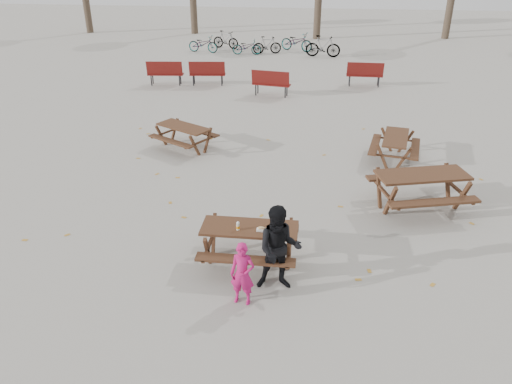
# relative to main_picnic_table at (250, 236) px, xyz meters

# --- Properties ---
(ground) EXTENTS (80.00, 80.00, 0.00)m
(ground) POSITION_rel_main_picnic_table_xyz_m (0.00, 0.00, -0.59)
(ground) COLOR gray
(ground) RESTS_ON ground
(main_picnic_table) EXTENTS (1.80, 1.45, 0.78)m
(main_picnic_table) POSITION_rel_main_picnic_table_xyz_m (0.00, 0.00, 0.00)
(main_picnic_table) COLOR #382114
(main_picnic_table) RESTS_ON ground
(food_tray) EXTENTS (0.18, 0.11, 0.03)m
(food_tray) POSITION_rel_main_picnic_table_xyz_m (0.23, -0.11, 0.21)
(food_tray) COLOR silver
(food_tray) RESTS_ON main_picnic_table
(bread_roll) EXTENTS (0.14, 0.06, 0.05)m
(bread_roll) POSITION_rel_main_picnic_table_xyz_m (0.23, -0.11, 0.25)
(bread_roll) COLOR tan
(bread_roll) RESTS_ON food_tray
(soda_bottle) EXTENTS (0.07, 0.07, 0.17)m
(soda_bottle) POSITION_rel_main_picnic_table_xyz_m (-0.20, -0.13, 0.26)
(soda_bottle) COLOR silver
(soda_bottle) RESTS_ON main_picnic_table
(child) EXTENTS (0.45, 0.33, 1.16)m
(child) POSITION_rel_main_picnic_table_xyz_m (0.04, -1.20, -0.01)
(child) COLOR #B81760
(child) RESTS_ON ground
(adult) EXTENTS (0.84, 0.68, 1.61)m
(adult) POSITION_rel_main_picnic_table_xyz_m (0.61, -0.71, 0.22)
(adult) COLOR black
(adult) RESTS_ON ground
(picnic_table_east) EXTENTS (2.39, 2.11, 0.87)m
(picnic_table_east) POSITION_rel_main_picnic_table_xyz_m (3.57, 2.59, -0.15)
(picnic_table_east) COLOR #382114
(picnic_table_east) RESTS_ON ground
(picnic_table_north) EXTENTS (2.08, 1.96, 0.70)m
(picnic_table_north) POSITION_rel_main_picnic_table_xyz_m (-2.67, 5.53, -0.23)
(picnic_table_north) COLOR #382114
(picnic_table_north) RESTS_ON ground
(picnic_table_far) EXTENTS (1.60, 1.86, 0.70)m
(picnic_table_far) POSITION_rel_main_picnic_table_xyz_m (3.36, 5.38, -0.24)
(picnic_table_far) COLOR #382114
(picnic_table_far) RESTS_ON ground
(park_bench_row) EXTENTS (9.93, 2.54, 1.03)m
(park_bench_row) POSITION_rel_main_picnic_table_xyz_m (-1.56, 12.54, -0.07)
(park_bench_row) COLOR maroon
(park_bench_row) RESTS_ON ground
(bicycle_row) EXTENTS (8.32, 2.48, 1.09)m
(bicycle_row) POSITION_rel_main_picnic_table_xyz_m (-1.74, 19.77, -0.11)
(bicycle_row) COLOR black
(bicycle_row) RESTS_ON ground
(fallen_leaves) EXTENTS (11.00, 11.00, 0.01)m
(fallen_leaves) POSITION_rel_main_picnic_table_xyz_m (0.50, 2.50, -0.58)
(fallen_leaves) COLOR #B6812B
(fallen_leaves) RESTS_ON ground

